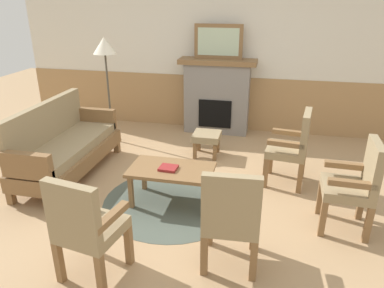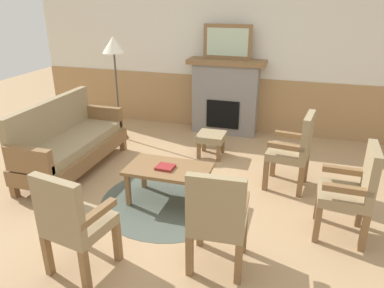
{
  "view_description": "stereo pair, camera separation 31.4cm",
  "coord_description": "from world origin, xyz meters",
  "px_view_note": "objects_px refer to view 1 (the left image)",
  "views": [
    {
      "loc": [
        0.9,
        -3.73,
        2.28
      ],
      "look_at": [
        0.0,
        0.35,
        0.55
      ],
      "focal_mm": 33.97,
      "sensor_mm": 36.0,
      "label": 1
    },
    {
      "loc": [
        1.21,
        -3.65,
        2.28
      ],
      "look_at": [
        0.0,
        0.35,
        0.55
      ],
      "focal_mm": 33.97,
      "sensor_mm": 36.0,
      "label": 2
    }
  ],
  "objects_px": {
    "armchair_by_window_left": "(293,145)",
    "floor_lamp_by_couch": "(105,52)",
    "couch": "(65,147)",
    "footstool": "(207,138)",
    "armchair_near_fireplace": "(356,182)",
    "book_on_table": "(168,168)",
    "armchair_front_left": "(231,215)",
    "framed_picture": "(218,42)",
    "coffee_table": "(171,172)",
    "armchair_front_center": "(85,225)",
    "fireplace": "(217,96)"
  },
  "relations": [
    {
      "from": "floor_lamp_by_couch",
      "to": "book_on_table",
      "type": "bearing_deg",
      "value": -49.37
    },
    {
      "from": "couch",
      "to": "footstool",
      "type": "height_order",
      "value": "couch"
    },
    {
      "from": "couch",
      "to": "armchair_by_window_left",
      "type": "relative_size",
      "value": 1.84
    },
    {
      "from": "armchair_front_left",
      "to": "couch",
      "type": "bearing_deg",
      "value": 150.49
    },
    {
      "from": "book_on_table",
      "to": "armchair_front_left",
      "type": "height_order",
      "value": "armchair_front_left"
    },
    {
      "from": "framed_picture",
      "to": "coffee_table",
      "type": "bearing_deg",
      "value": -93.0
    },
    {
      "from": "floor_lamp_by_couch",
      "to": "armchair_front_left",
      "type": "bearing_deg",
      "value": -48.97
    },
    {
      "from": "framed_picture",
      "to": "couch",
      "type": "height_order",
      "value": "framed_picture"
    },
    {
      "from": "armchair_front_center",
      "to": "framed_picture",
      "type": "bearing_deg",
      "value": 82.88
    },
    {
      "from": "book_on_table",
      "to": "armchair_by_window_left",
      "type": "height_order",
      "value": "armchair_by_window_left"
    },
    {
      "from": "armchair_near_fireplace",
      "to": "armchair_by_window_left",
      "type": "relative_size",
      "value": 1.0
    },
    {
      "from": "armchair_front_center",
      "to": "floor_lamp_by_couch",
      "type": "height_order",
      "value": "floor_lamp_by_couch"
    },
    {
      "from": "footstool",
      "to": "book_on_table",
      "type": "bearing_deg",
      "value": -97.21
    },
    {
      "from": "coffee_table",
      "to": "armchair_front_left",
      "type": "distance_m",
      "value": 1.25
    },
    {
      "from": "fireplace",
      "to": "armchair_front_center",
      "type": "xyz_separation_m",
      "value": [
        -0.48,
        -3.85,
        -0.11
      ]
    },
    {
      "from": "armchair_front_center",
      "to": "fireplace",
      "type": "bearing_deg",
      "value": 82.88
    },
    {
      "from": "armchair_front_left",
      "to": "floor_lamp_by_couch",
      "type": "relative_size",
      "value": 0.58
    },
    {
      "from": "armchair_by_window_left",
      "to": "footstool",
      "type": "bearing_deg",
      "value": 152.09
    },
    {
      "from": "footstool",
      "to": "armchair_by_window_left",
      "type": "distance_m",
      "value": 1.39
    },
    {
      "from": "armchair_near_fireplace",
      "to": "floor_lamp_by_couch",
      "type": "bearing_deg",
      "value": 152.49
    },
    {
      "from": "armchair_front_left",
      "to": "armchair_front_center",
      "type": "distance_m",
      "value": 1.21
    },
    {
      "from": "armchair_front_center",
      "to": "floor_lamp_by_couch",
      "type": "bearing_deg",
      "value": 110.85
    },
    {
      "from": "fireplace",
      "to": "floor_lamp_by_couch",
      "type": "bearing_deg",
      "value": -154.01
    },
    {
      "from": "framed_picture",
      "to": "book_on_table",
      "type": "relative_size",
      "value": 4.04
    },
    {
      "from": "couch",
      "to": "footstool",
      "type": "bearing_deg",
      "value": 30.47
    },
    {
      "from": "coffee_table",
      "to": "footstool",
      "type": "height_order",
      "value": "coffee_table"
    },
    {
      "from": "armchair_by_window_left",
      "to": "armchair_front_center",
      "type": "height_order",
      "value": "same"
    },
    {
      "from": "fireplace",
      "to": "footstool",
      "type": "relative_size",
      "value": 3.25
    },
    {
      "from": "footstool",
      "to": "floor_lamp_by_couch",
      "type": "relative_size",
      "value": 0.24
    },
    {
      "from": "framed_picture",
      "to": "floor_lamp_by_couch",
      "type": "bearing_deg",
      "value": -154.01
    },
    {
      "from": "couch",
      "to": "footstool",
      "type": "relative_size",
      "value": 4.5
    },
    {
      "from": "coffee_table",
      "to": "floor_lamp_by_couch",
      "type": "height_order",
      "value": "floor_lamp_by_couch"
    },
    {
      "from": "couch",
      "to": "armchair_by_window_left",
      "type": "bearing_deg",
      "value": 7.35
    },
    {
      "from": "footstool",
      "to": "armchair_front_left",
      "type": "relative_size",
      "value": 0.41
    },
    {
      "from": "couch",
      "to": "armchair_near_fireplace",
      "type": "xyz_separation_m",
      "value": [
        3.52,
        -0.49,
        0.14
      ]
    },
    {
      "from": "floor_lamp_by_couch",
      "to": "armchair_front_center",
      "type": "bearing_deg",
      "value": -69.15
    },
    {
      "from": "armchair_by_window_left",
      "to": "floor_lamp_by_couch",
      "type": "xyz_separation_m",
      "value": [
        -2.87,
        0.93,
        0.91
      ]
    },
    {
      "from": "framed_picture",
      "to": "armchair_by_window_left",
      "type": "distance_m",
      "value": 2.35
    },
    {
      "from": "fireplace",
      "to": "coffee_table",
      "type": "relative_size",
      "value": 1.35
    },
    {
      "from": "armchair_near_fireplace",
      "to": "armchair_front_left",
      "type": "relative_size",
      "value": 1.0
    },
    {
      "from": "framed_picture",
      "to": "couch",
      "type": "distance_m",
      "value": 2.95
    },
    {
      "from": "book_on_table",
      "to": "footstool",
      "type": "relative_size",
      "value": 0.5
    },
    {
      "from": "framed_picture",
      "to": "armchair_front_center",
      "type": "height_order",
      "value": "framed_picture"
    },
    {
      "from": "armchair_near_fireplace",
      "to": "armchair_by_window_left",
      "type": "height_order",
      "value": "same"
    },
    {
      "from": "armchair_front_center",
      "to": "floor_lamp_by_couch",
      "type": "xyz_separation_m",
      "value": [
        -1.16,
        3.05,
        0.91
      ]
    },
    {
      "from": "couch",
      "to": "coffee_table",
      "type": "height_order",
      "value": "couch"
    },
    {
      "from": "armchair_near_fireplace",
      "to": "armchair_front_center",
      "type": "xyz_separation_m",
      "value": [
        -2.29,
        -1.25,
        0.0
      ]
    },
    {
      "from": "armchair_front_center",
      "to": "armchair_by_window_left",
      "type": "bearing_deg",
      "value": 51.06
    },
    {
      "from": "footstool",
      "to": "fireplace",
      "type": "bearing_deg",
      "value": 91.29
    },
    {
      "from": "footstool",
      "to": "armchair_by_window_left",
      "type": "xyz_separation_m",
      "value": [
        1.21,
        -0.64,
        0.25
      ]
    }
  ]
}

